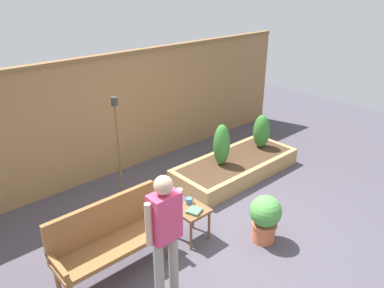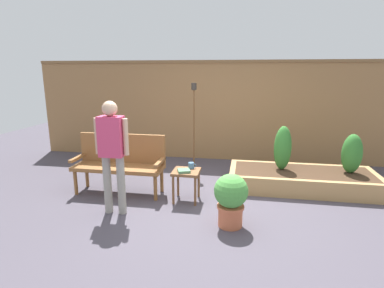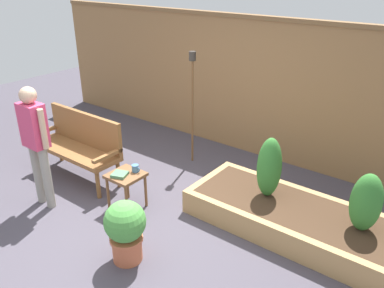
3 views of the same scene
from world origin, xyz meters
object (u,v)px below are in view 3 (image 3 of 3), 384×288
object	(u,v)px
cup_on_table	(135,168)
shrub_near_bench	(269,168)
garden_bench	(80,141)
potted_boxwood	(125,228)
book_on_table	(120,174)
person_by_bench	(35,137)
shrub_far_corner	(366,203)
side_table	(126,180)
tiki_torch	(192,89)

from	to	relation	value
cup_on_table	shrub_near_bench	bearing A→B (deg)	28.41
garden_bench	potted_boxwood	bearing A→B (deg)	-25.80
book_on_table	person_by_bench	bearing A→B (deg)	-170.40
shrub_far_corner	person_by_bench	distance (m)	3.77
side_table	shrub_far_corner	size ratio (longest dim) A/B	0.74
garden_bench	side_table	xyz separation A→B (m)	(1.13, -0.20, -0.15)
potted_boxwood	tiki_torch	distance (m)	2.51
garden_bench	book_on_table	size ratio (longest dim) A/B	8.17
tiki_torch	book_on_table	bearing A→B (deg)	-85.54
side_table	potted_boxwood	xyz separation A→B (m)	(0.70, -0.68, -0.01)
cup_on_table	person_by_bench	bearing A→B (deg)	-143.65
book_on_table	person_by_bench	xyz separation A→B (m)	(-0.87, -0.51, 0.43)
tiki_torch	side_table	bearing A→B (deg)	-84.53
shrub_near_bench	shrub_far_corner	size ratio (longest dim) A/B	1.15
person_by_bench	book_on_table	bearing A→B (deg)	30.13
garden_bench	tiki_torch	world-z (taller)	tiki_torch
cup_on_table	book_on_table	world-z (taller)	cup_on_table
cup_on_table	shrub_near_bench	distance (m)	1.62
side_table	shrub_far_corner	distance (m)	2.73
cup_on_table	potted_boxwood	size ratio (longest dim) A/B	0.18
tiki_torch	person_by_bench	xyz separation A→B (m)	(-0.75, -2.12, -0.24)
cup_on_table	potted_boxwood	xyz separation A→B (m)	(0.65, -0.80, -0.14)
person_by_bench	tiki_torch	bearing A→B (deg)	70.66
garden_bench	shrub_near_bench	bearing A→B (deg)	14.80
shrub_near_bench	shrub_far_corner	world-z (taller)	shrub_near_bench
shrub_near_bench	person_by_bench	bearing A→B (deg)	-148.24
tiki_torch	cup_on_table	bearing A→B (deg)	-81.87
garden_bench	book_on_table	xyz separation A→B (m)	(1.10, -0.27, -0.05)
tiki_torch	person_by_bench	world-z (taller)	tiki_torch
garden_bench	person_by_bench	size ratio (longest dim) A/B	0.92
book_on_table	person_by_bench	distance (m)	1.10
garden_bench	shrub_near_bench	size ratio (longest dim) A/B	1.93
shrub_far_corner	tiki_torch	bearing A→B (deg)	166.42
cup_on_table	book_on_table	size ratio (longest dim) A/B	0.71
book_on_table	tiki_torch	world-z (taller)	tiki_torch
shrub_far_corner	book_on_table	bearing A→B (deg)	-159.63
shrub_far_corner	cup_on_table	bearing A→B (deg)	-162.98
cup_on_table	person_by_bench	world-z (taller)	person_by_bench
garden_bench	potted_boxwood	size ratio (longest dim) A/B	2.09
garden_bench	side_table	distance (m)	1.15
potted_boxwood	shrub_far_corner	world-z (taller)	shrub_far_corner
side_table	cup_on_table	world-z (taller)	cup_on_table
side_table	person_by_bench	size ratio (longest dim) A/B	0.31
tiki_torch	garden_bench	bearing A→B (deg)	-126.02
book_on_table	side_table	bearing A→B (deg)	53.05
potted_boxwood	shrub_far_corner	distance (m)	2.45
shrub_near_bench	shrub_far_corner	bearing A→B (deg)	0.00
person_by_bench	cup_on_table	bearing A→B (deg)	36.35
shrub_far_corner	shrub_near_bench	bearing A→B (deg)	-180.00
potted_boxwood	shrub_far_corner	xyz separation A→B (m)	(1.87, 1.57, 0.23)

